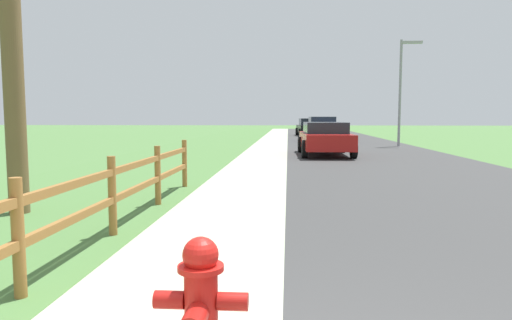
% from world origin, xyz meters
% --- Properties ---
extents(ground_plane, '(120.00, 120.00, 0.00)m').
position_xyz_m(ground_plane, '(0.00, 25.00, 0.00)').
color(ground_plane, '#4A743B').
extents(road_asphalt, '(7.00, 66.00, 0.01)m').
position_xyz_m(road_asphalt, '(3.50, 27.00, 0.00)').
color(road_asphalt, '#383838').
rests_on(road_asphalt, ground).
extents(curb_concrete, '(6.00, 66.00, 0.01)m').
position_xyz_m(curb_concrete, '(-3.00, 27.00, 0.00)').
color(curb_concrete, '#AAB195').
rests_on(curb_concrete, ground).
extents(grass_verge, '(5.00, 66.00, 0.00)m').
position_xyz_m(grass_verge, '(-4.50, 27.00, 0.01)').
color(grass_verge, '#4A743B').
rests_on(grass_verge, ground).
extents(fire_hydrant, '(0.61, 0.50, 0.85)m').
position_xyz_m(fire_hydrant, '(-0.52, 0.74, 0.43)').
color(fire_hydrant, red).
rests_on(fire_hydrant, ground).
extents(rail_fence, '(0.11, 8.87, 1.09)m').
position_xyz_m(rail_fence, '(-2.34, 3.94, 0.63)').
color(rail_fence, olive).
rests_on(rail_fence, ground).
extents(parked_suv_red, '(2.23, 4.83, 1.38)m').
position_xyz_m(parked_suv_red, '(1.58, 17.49, 0.73)').
color(parked_suv_red, maroon).
rests_on(parked_suv_red, ground).
extents(parked_car_blue, '(2.07, 4.97, 1.61)m').
position_xyz_m(parked_car_blue, '(2.21, 28.06, 0.81)').
color(parked_car_blue, navy).
rests_on(parked_car_blue, ground).
extents(parked_car_black, '(2.34, 4.64, 1.47)m').
position_xyz_m(parked_car_black, '(1.85, 37.57, 0.73)').
color(parked_car_black, black).
rests_on(parked_car_black, ground).
extents(street_lamp, '(1.17, 0.20, 5.74)m').
position_xyz_m(street_lamp, '(6.20, 23.68, 3.46)').
color(street_lamp, gray).
rests_on(street_lamp, ground).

